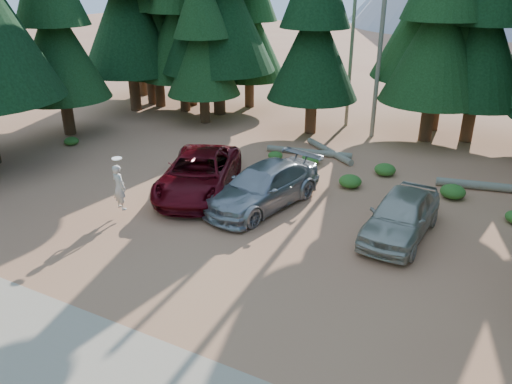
# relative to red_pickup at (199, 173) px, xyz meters

# --- Properties ---
(ground) EXTENTS (160.00, 160.00, 0.00)m
(ground) POSITION_rel_red_pickup_xyz_m (3.45, -3.47, -0.83)
(ground) COLOR #B26D4B
(ground) RESTS_ON ground
(gravel_strip) EXTENTS (26.00, 3.50, 0.01)m
(gravel_strip) POSITION_rel_red_pickup_xyz_m (3.45, -9.97, -0.83)
(gravel_strip) COLOR tan
(gravel_strip) RESTS_ON ground
(forest_belt_north) EXTENTS (36.00, 7.00, 22.00)m
(forest_belt_north) POSITION_rel_red_pickup_xyz_m (3.45, 11.53, -0.83)
(forest_belt_north) COLOR black
(forest_belt_north) RESTS_ON ground
(forest_belt_west) EXTENTS (6.00, 22.00, 22.00)m
(forest_belt_west) POSITION_rel_red_pickup_xyz_m (-12.05, 0.53, -0.83)
(forest_belt_west) COLOR black
(forest_belt_west) RESTS_ON ground
(snag_front) EXTENTS (0.24, 0.24, 12.00)m
(snag_front) POSITION_rel_red_pickup_xyz_m (4.25, 11.03, 5.17)
(snag_front) COLOR slate
(snag_front) RESTS_ON ground
(snag_back) EXTENTS (0.20, 0.20, 10.00)m
(snag_back) POSITION_rel_red_pickup_xyz_m (2.25, 12.53, 4.17)
(snag_back) COLOR slate
(snag_back) RESTS_ON ground
(red_pickup) EXTENTS (4.66, 6.58, 1.67)m
(red_pickup) POSITION_rel_red_pickup_xyz_m (0.00, 0.00, 0.00)
(red_pickup) COLOR #57070F
(red_pickup) RESTS_ON ground
(silver_minivan_center) EXTENTS (3.42, 5.88, 1.60)m
(silver_minivan_center) POSITION_rel_red_pickup_xyz_m (2.97, 0.06, -0.03)
(silver_minivan_center) COLOR #989BA0
(silver_minivan_center) RESTS_ON ground
(silver_minivan_right) EXTENTS (2.17, 4.79, 1.60)m
(silver_minivan_right) POSITION_rel_red_pickup_xyz_m (8.30, 0.05, -0.04)
(silver_minivan_right) COLOR #B6B3A2
(silver_minivan_right) RESTS_ON ground
(frisbee_player) EXTENTS (0.73, 0.59, 2.01)m
(frisbee_player) POSITION_rel_red_pickup_xyz_m (-1.33, -3.26, 0.35)
(frisbee_player) COLOR beige
(frisbee_player) RESTS_ON ground
(log_left) EXTENTS (4.30, 1.08, 0.31)m
(log_left) POSITION_rel_red_pickup_xyz_m (2.32, 6.43, -0.68)
(log_left) COLOR slate
(log_left) RESTS_ON ground
(log_mid) EXTENTS (3.26, 2.60, 0.32)m
(log_mid) POSITION_rel_red_pickup_xyz_m (3.18, 7.03, -0.67)
(log_mid) COLOR slate
(log_mid) RESTS_ON ground
(log_right) EXTENTS (5.61, 1.51, 0.36)m
(log_right) POSITION_rel_red_pickup_xyz_m (11.45, 5.95, -0.65)
(log_right) COLOR slate
(log_right) RESTS_ON ground
(shrub_far_left) EXTENTS (0.90, 0.90, 0.49)m
(shrub_far_left) POSITION_rel_red_pickup_xyz_m (-0.65, 3.76, -0.59)
(shrub_far_left) COLOR #2C6A20
(shrub_far_left) RESTS_ON ground
(shrub_left) EXTENTS (0.72, 0.72, 0.40)m
(shrub_left) POSITION_rel_red_pickup_xyz_m (1.10, 5.05, -0.63)
(shrub_left) COLOR #2C6A20
(shrub_left) RESTS_ON ground
(shrub_center_left) EXTENTS (0.89, 0.89, 0.49)m
(shrub_center_left) POSITION_rel_red_pickup_xyz_m (2.88, 5.30, -0.59)
(shrub_center_left) COLOR #2C6A20
(shrub_center_left) RESTS_ON ground
(shrub_center_right) EXTENTS (0.95, 0.95, 0.52)m
(shrub_center_right) POSITION_rel_red_pickup_xyz_m (6.40, 5.50, -0.57)
(shrub_center_right) COLOR #2C6A20
(shrub_center_right) RESTS_ON ground
(shrub_right) EXTENTS (0.97, 0.97, 0.53)m
(shrub_right) POSITION_rel_red_pickup_xyz_m (5.44, 3.42, -0.57)
(shrub_right) COLOR #2C6A20
(shrub_right) RESTS_ON ground
(shrub_far_right) EXTENTS (1.00, 1.00, 0.55)m
(shrub_far_right) POSITION_rel_red_pickup_xyz_m (9.49, 4.28, -0.56)
(shrub_far_right) COLOR #2C6A20
(shrub_far_right) RESTS_ON ground
(shrub_edge_west) EXTENTS (0.77, 0.77, 0.42)m
(shrub_edge_west) POSITION_rel_red_pickup_xyz_m (-9.52, 2.03, -0.62)
(shrub_edge_west) COLOR #2C6A20
(shrub_edge_west) RESTS_ON ground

